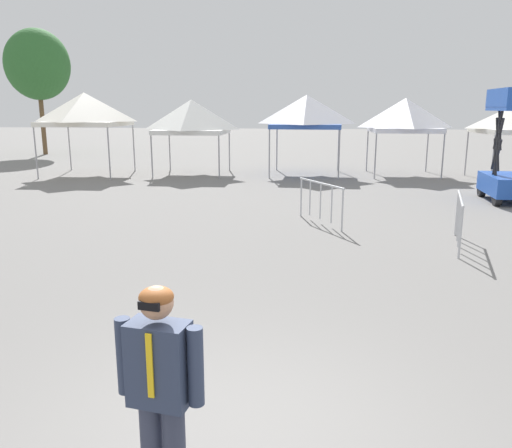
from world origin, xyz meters
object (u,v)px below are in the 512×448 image
object	(u,v)px
canopy_tent_far_left	(192,117)
person_foreground	(160,388)
canopy_tent_center	(85,109)
crowd_barrier_near_person	(460,212)
canopy_tent_left_of_center	(405,115)
canopy_tent_behind_left	(307,112)
crowd_barrier_by_lift	(321,195)
tree_behind_tents_right	(37,65)
scissor_lift	(512,167)

from	to	relation	value
canopy_tent_far_left	person_foreground	world-z (taller)	canopy_tent_far_left
person_foreground	canopy_tent_far_left	bearing A→B (deg)	103.54
canopy_tent_center	crowd_barrier_near_person	bearing A→B (deg)	-38.25
crowd_barrier_near_person	canopy_tent_left_of_center	bearing A→B (deg)	87.16
canopy_tent_behind_left	crowd_barrier_by_lift	xyz separation A→B (m)	(0.70, -9.95, -2.01)
canopy_tent_left_of_center	crowd_barrier_near_person	xyz separation A→B (m)	(-0.60, -12.11, -1.86)
canopy_tent_left_of_center	canopy_tent_far_left	bearing A→B (deg)	-174.99
canopy_tent_far_left	canopy_tent_behind_left	distance (m)	5.07
person_foreground	crowd_barrier_near_person	xyz separation A→B (m)	(4.04, 8.07, -0.28)
canopy_tent_far_left	canopy_tent_center	bearing A→B (deg)	-169.39
canopy_tent_behind_left	person_foreground	xyz separation A→B (m)	(-0.38, -19.87, -1.73)
canopy_tent_far_left	canopy_tent_left_of_center	distance (m)	9.34
crowd_barrier_by_lift	crowd_barrier_near_person	distance (m)	3.50
canopy_tent_left_of_center	tree_behind_tents_right	size ratio (longest dim) A/B	0.43
canopy_tent_center	scissor_lift	bearing A→B (deg)	-15.88
canopy_tent_center	crowd_barrier_by_lift	bearing A→B (deg)	-39.85
canopy_tent_center	canopy_tent_far_left	distance (m)	4.63
canopy_tent_behind_left	tree_behind_tents_right	bearing A→B (deg)	154.54
canopy_tent_left_of_center	crowd_barrier_near_person	world-z (taller)	canopy_tent_left_of_center
canopy_tent_behind_left	crowd_barrier_near_person	world-z (taller)	canopy_tent_behind_left
canopy_tent_center	canopy_tent_left_of_center	xyz separation A→B (m)	(13.84, 1.67, -0.25)
scissor_lift	tree_behind_tents_right	bearing A→B (deg)	149.24
canopy_tent_left_of_center	crowd_barrier_by_lift	distance (m)	11.01
canopy_tent_center	person_foreground	size ratio (longest dim) A/B	2.01
person_foreground	canopy_tent_left_of_center	bearing A→B (deg)	77.04
scissor_lift	canopy_tent_behind_left	bearing A→B (deg)	138.08
canopy_tent_far_left	canopy_tent_left_of_center	world-z (taller)	canopy_tent_left_of_center
tree_behind_tents_right	canopy_tent_far_left	bearing A→B (deg)	-35.79
tree_behind_tents_right	crowd_barrier_by_lift	world-z (taller)	tree_behind_tents_right
canopy_tent_left_of_center	canopy_tent_center	bearing A→B (deg)	-173.14
canopy_tent_center	crowd_barrier_near_person	xyz separation A→B (m)	(13.24, -10.44, -2.11)
canopy_tent_behind_left	crowd_barrier_by_lift	world-z (taller)	canopy_tent_behind_left
canopy_tent_center	crowd_barrier_by_lift	size ratio (longest dim) A/B	1.98
scissor_lift	person_foreground	xyz separation A→B (m)	(-7.05, -13.89, -0.06)
tree_behind_tents_right	canopy_tent_left_of_center	bearing A→B (deg)	-20.12
canopy_tent_center	canopy_tent_left_of_center	distance (m)	13.95
canopy_tent_far_left	crowd_barrier_near_person	size ratio (longest dim) A/B	1.59
crowd_barrier_by_lift	tree_behind_tents_right	bearing A→B (deg)	134.41
crowd_barrier_near_person	canopy_tent_far_left	bearing A→B (deg)	127.62
tree_behind_tents_right	person_foreground	bearing A→B (deg)	-59.33
canopy_tent_left_of_center	person_foreground	xyz separation A→B (m)	(-4.64, -20.17, -1.58)
person_foreground	tree_behind_tents_right	world-z (taller)	tree_behind_tents_right
crowd_barrier_near_person	person_foreground	bearing A→B (deg)	-116.61
canopy_tent_far_left	crowd_barrier_near_person	distance (m)	14.37
scissor_lift	canopy_tent_far_left	bearing A→B (deg)	154.95
canopy_tent_behind_left	canopy_tent_center	bearing A→B (deg)	-171.89
crowd_barrier_by_lift	scissor_lift	bearing A→B (deg)	33.55
person_foreground	canopy_tent_behind_left	bearing A→B (deg)	88.90
crowd_barrier_near_person	tree_behind_tents_right	bearing A→B (deg)	136.04
canopy_tent_left_of_center	crowd_barrier_by_lift	bearing A→B (deg)	-109.17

